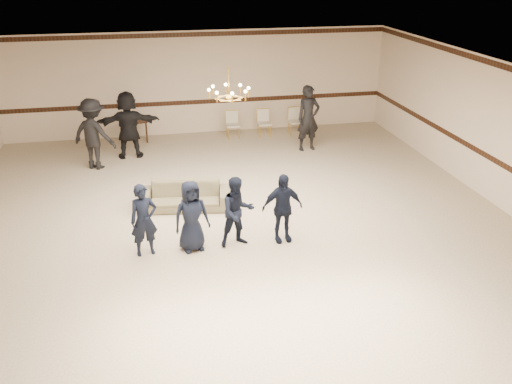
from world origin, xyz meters
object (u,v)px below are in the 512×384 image
Objects in this scene: boy_d at (282,208)px; settee at (185,196)px; boy_a at (144,220)px; banquet_chair_left at (233,125)px; boy_c at (238,212)px; boy_b at (191,216)px; banquet_chair_right at (295,121)px; adult_mid at (128,125)px; adult_left at (93,134)px; chandelier at (229,83)px; banquet_chair_mid at (264,123)px; console_table at (135,132)px; adult_right at (308,118)px.

settee is at bearing 127.91° from boy_d.
boy_a is 2.22m from settee.
settee is 2.44× the size of banquet_chair_left.
boy_c is at bearing -97.20° from banquet_chair_left.
boy_b is 7.96m from banquet_chair_right.
settee is 1.08× the size of adult_mid.
boy_d reaches higher than settee.
adult_mid reaches higher than banquet_chair_right.
boy_c is 5.86m from adult_left.
banquet_chair_right is at bearing 60.49° from chandelier.
boy_d is 1.71× the size of banquet_chair_mid.
chandelier reaches higher than boy_d.
boy_b reaches higher than banquet_chair_mid.
adult_left is 2.39× the size of console_table.
adult_right is at bearing -36.51° from banquet_chair_left.
settee is 5.22m from console_table.
banquet_chair_left is (-1.96, 1.54, -0.53)m from adult_right.
boy_b is 0.75× the size of adult_left.
boy_d is 5.76m from adult_right.
adult_mid is (-2.97, 5.74, 0.23)m from boy_d.
console_table is (-5.00, 0.20, -0.09)m from banquet_chair_right.
chandelier is 6.43m from banquet_chair_right.
adult_left is at bearing -120.22° from console_table.
adult_mid reaches higher than console_table.
adult_left reaches higher than banquet_chair_left.
chandelier is at bearing -124.76° from banquet_chair_right.
banquet_chair_right is 5.00m from console_table.
boy_c is (-0.15, -1.71, -2.16)m from chandelier.
boy_d reaches higher than banquet_chair_mid.
console_table is at bearing -97.30° from adult_mid.
boy_c is 1.71× the size of banquet_chair_right.
adult_left is 2.27× the size of banquet_chair_right.
chandelier is 6.04m from banquet_chair_mid.
boy_b is 1.71× the size of banquet_chair_right.
banquet_chair_left is at bearing -7.01° from console_table.
banquet_chair_right is (4.87, 6.88, -0.30)m from boy_a.
boy_d is at bearing -99.57° from banquet_chair_mid.
banquet_chair_right is at bearing -5.48° from console_table.
adult_left and adult_mid have the same top height.
boy_d is at bearing -112.79° from banquet_chair_right.
adult_right is 2.27× the size of banquet_chair_right.
console_table is at bearing 84.72° from boy_b.
boy_c reaches higher than banquet_chair_right.
adult_mid is 3.38m from banquet_chair_left.
banquet_chair_right is at bearing 79.59° from adult_right.
boy_b is 1.71× the size of banquet_chair_left.
adult_mid is 1.48m from console_table.
banquet_chair_mid is at bearing 174.74° from banquet_chair_right.
boy_c and boy_d have the same top height.
boy_a is 7.47m from banquet_chair_left.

